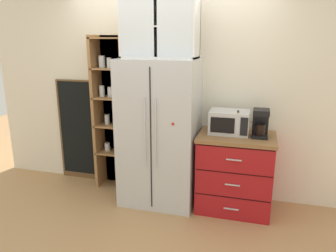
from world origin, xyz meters
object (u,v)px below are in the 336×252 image
object	(u,v)px
coffee_maker	(260,123)
chalkboard_menu	(79,130)
bottle_cobalt	(238,125)
microwave	(229,122)
mug_navy	(237,132)
bottle_amber	(237,125)
refrigerator	(160,132)

from	to	relation	value
coffee_maker	chalkboard_menu	size ratio (longest dim) A/B	0.22
chalkboard_menu	bottle_cobalt	bearing A→B (deg)	-7.12
coffee_maker	bottle_cobalt	xyz separation A→B (m)	(-0.24, 0.00, -0.04)
microwave	bottle_cobalt	size ratio (longest dim) A/B	1.69
microwave	coffee_maker	world-z (taller)	coffee_maker
bottle_cobalt	microwave	bearing A→B (deg)	156.94
mug_navy	bottle_amber	size ratio (longest dim) A/B	0.37
refrigerator	microwave	xyz separation A→B (m)	(0.80, 0.08, 0.16)
coffee_maker	bottle_amber	xyz separation A→B (m)	(-0.24, -0.03, -0.03)
microwave	coffee_maker	bearing A→B (deg)	-7.09
bottle_amber	microwave	bearing A→B (deg)	142.08
mug_navy	coffee_maker	bearing A→B (deg)	13.97
refrigerator	bottle_amber	distance (m)	0.91
coffee_maker	bottle_amber	bearing A→B (deg)	-172.46
bottle_amber	bottle_cobalt	bearing A→B (deg)	90.00
refrigerator	microwave	distance (m)	0.82
refrigerator	bottle_cobalt	world-z (taller)	refrigerator
coffee_maker	bottle_amber	world-z (taller)	coffee_maker
refrigerator	microwave	bearing A→B (deg)	5.76
refrigerator	microwave	world-z (taller)	refrigerator
bottle_cobalt	chalkboard_menu	xyz separation A→B (m)	(-2.17, 0.27, -0.30)
mug_navy	bottle_cobalt	distance (m)	0.09
coffee_maker	mug_navy	world-z (taller)	coffee_maker
microwave	bottle_cobalt	xyz separation A→B (m)	(0.10, -0.04, -0.02)
chalkboard_menu	microwave	bearing A→B (deg)	-6.34
bottle_cobalt	bottle_amber	bearing A→B (deg)	-90.00
microwave	coffee_maker	size ratio (longest dim) A/B	1.42
mug_navy	bottle_amber	world-z (taller)	bottle_amber
coffee_maker	mug_navy	xyz separation A→B (m)	(-0.24, -0.06, -0.11)
bottle_amber	coffee_maker	bearing A→B (deg)	7.54
mug_navy	bottle_amber	xyz separation A→B (m)	(-0.00, 0.03, 0.08)
bottle_cobalt	mug_navy	bearing A→B (deg)	-87.94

